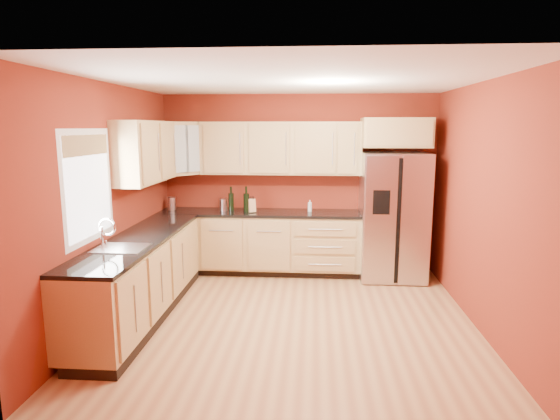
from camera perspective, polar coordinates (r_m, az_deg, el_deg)
name	(u,v)px	position (r m, az deg, el deg)	size (l,w,h in m)	color
floor	(291,320)	(5.37, 1.33, -13.22)	(4.00, 4.00, 0.00)	#A2653E
ceiling	(292,80)	(4.96, 1.46, 15.58)	(4.00, 4.00, 0.00)	white
wall_back	(298,183)	(6.98, 2.22, 3.28)	(4.00, 0.04, 2.60)	maroon
wall_front	(276,256)	(3.05, -0.51, -5.57)	(4.00, 0.04, 2.60)	maroon
wall_left	(110,203)	(5.48, -20.00, 0.81)	(0.04, 4.00, 2.60)	maroon
wall_right	(483,208)	(5.29, 23.56, 0.28)	(0.04, 4.00, 2.60)	maroon
base_cabinets_back	(260,243)	(6.88, -2.51, -4.10)	(2.90, 0.60, 0.88)	tan
base_cabinets_left	(141,278)	(5.56, -16.62, -8.00)	(0.60, 2.80, 0.88)	tan
countertop_back	(259,213)	(6.78, -2.55, -0.35)	(2.90, 0.62, 0.04)	black
countertop_left	(139,239)	(5.43, -16.76, -3.38)	(0.62, 2.80, 0.04)	black
upper_cabinets_back	(281,148)	(6.79, 0.07, 7.54)	(2.30, 0.33, 0.75)	tan
upper_cabinets_left	(146,152)	(6.03, -16.04, 6.84)	(0.33, 1.35, 0.75)	tan
corner_upper_cabinet	(181,148)	(6.88, -12.02, 7.36)	(0.62, 0.33, 0.75)	tan
over_fridge_cabinet	(396,133)	(6.72, 13.90, 9.15)	(0.92, 0.60, 0.40)	tan
refrigerator	(393,216)	(6.76, 13.60, -0.74)	(0.90, 0.75, 1.78)	#BBBCC0
window	(89,186)	(4.99, -22.29, 2.72)	(0.03, 0.90, 1.00)	white
sink_faucet	(120,234)	(4.95, -18.91, -2.78)	(0.50, 0.42, 0.30)	silver
canister_left	(172,204)	(7.06, -13.06, 0.77)	(0.12, 0.12, 0.19)	#BBBCC0
canister_right	(223,205)	(6.85, -6.92, 0.62)	(0.11, 0.11, 0.18)	#BBBCC0
wine_bottle_a	(246,199)	(6.70, -4.12, 1.31)	(0.08, 0.08, 0.37)	black
wine_bottle_b	(231,199)	(6.86, -5.99, 1.40)	(0.08, 0.08, 0.35)	black
knife_block	(252,206)	(6.70, -3.47, 0.53)	(0.10, 0.09, 0.19)	tan
soap_dispenser	(310,206)	(6.76, 3.65, 0.51)	(0.06, 0.06, 0.17)	silver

